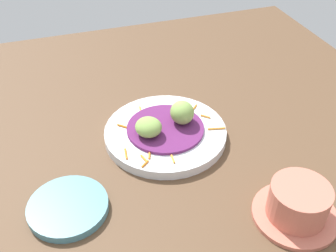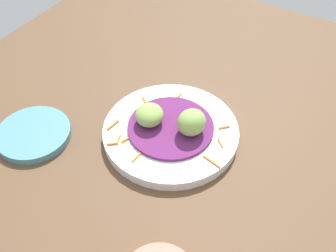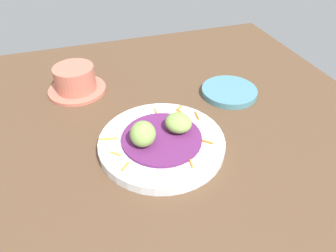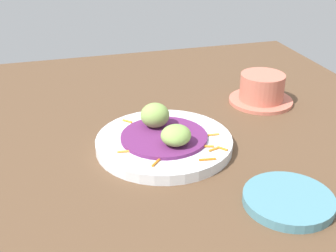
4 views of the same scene
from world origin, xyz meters
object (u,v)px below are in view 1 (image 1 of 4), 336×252
(side_plate_small, at_px, (68,207))
(terracotta_bowl, at_px, (298,204))
(main_plate, at_px, (165,133))
(guac_scoop_center, at_px, (181,111))
(guac_scoop_left, at_px, (149,127))

(side_plate_small, distance_m, terracotta_bowl, 0.38)
(main_plate, relative_size, terracotta_bowl, 1.76)
(guac_scoop_center, xyz_separation_m, side_plate_small, (-0.26, -0.14, -0.04))
(guac_scoop_left, bearing_deg, main_plate, 15.83)
(main_plate, xyz_separation_m, terracotta_bowl, (0.14, -0.27, 0.02))
(main_plate, relative_size, side_plate_small, 1.83)
(guac_scoop_center, bearing_deg, main_plate, -164.17)
(guac_scoop_left, height_order, side_plate_small, guac_scoop_left)
(main_plate, height_order, guac_scoop_left, guac_scoop_left)
(guac_scoop_center, distance_m, terracotta_bowl, 0.30)
(main_plate, bearing_deg, guac_scoop_center, 15.83)
(side_plate_small, xyz_separation_m, terracotta_bowl, (0.36, -0.13, 0.02))
(main_plate, height_order, guac_scoop_center, guac_scoop_center)
(guac_scoop_left, distance_m, side_plate_small, 0.22)
(guac_scoop_left, xyz_separation_m, side_plate_small, (-0.18, -0.12, -0.04))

